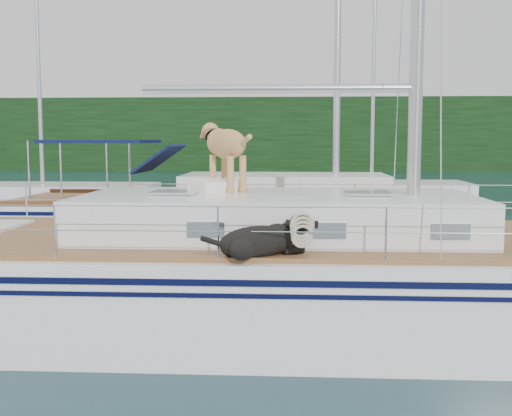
{
  "coord_description": "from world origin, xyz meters",
  "views": [
    {
      "loc": [
        1.0,
        -8.57,
        2.53
      ],
      "look_at": [
        0.5,
        0.2,
        1.6
      ],
      "focal_mm": 45.0,
      "sensor_mm": 36.0,
      "label": 1
    }
  ],
  "objects": [
    {
      "name": "main_sailboat",
      "position": [
        0.09,
        0.0,
        0.68
      ],
      "size": [
        12.0,
        3.98,
        14.01
      ],
      "color": "white",
      "rests_on": "ground"
    },
    {
      "name": "tree_line",
      "position": [
        0.0,
        45.0,
        3.0
      ],
      "size": [
        90.0,
        3.0,
        6.0
      ],
      "primitive_type": "cube",
      "color": "black",
      "rests_on": "ground"
    },
    {
      "name": "shore_bank",
      "position": [
        0.0,
        46.2,
        0.6
      ],
      "size": [
        92.0,
        1.0,
        1.2
      ],
      "primitive_type": "cube",
      "color": "#595147",
      "rests_on": "ground"
    },
    {
      "name": "ground",
      "position": [
        0.0,
        0.0,
        0.0
      ],
      "size": [
        120.0,
        120.0,
        0.0
      ],
      "primitive_type": "plane",
      "color": "black",
      "rests_on": "ground"
    },
    {
      "name": "bg_boat_west",
      "position": [
        -8.0,
        14.0,
        0.45
      ],
      "size": [
        8.0,
        3.0,
        11.65
      ],
      "color": "white",
      "rests_on": "ground"
    },
    {
      "name": "neighbor_sailboat",
      "position": [
        -0.27,
        6.65,
        0.63
      ],
      "size": [
        11.0,
        3.5,
        13.3
      ],
      "color": "white",
      "rests_on": "ground"
    },
    {
      "name": "bg_boat_center",
      "position": [
        4.0,
        16.0,
        0.45
      ],
      "size": [
        7.2,
        3.0,
        11.65
      ],
      "color": "white",
      "rests_on": "ground"
    }
  ]
}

